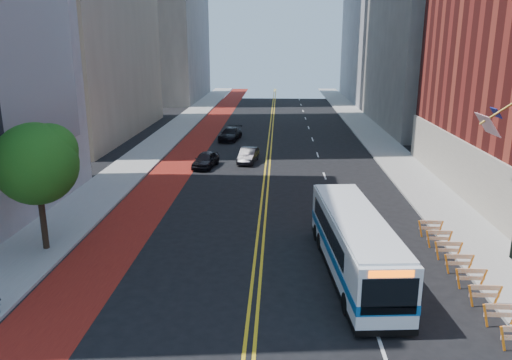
{
  "coord_description": "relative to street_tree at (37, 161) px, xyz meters",
  "views": [
    {
      "loc": [
        0.96,
        -18.01,
        10.73
      ],
      "look_at": [
        -0.24,
        8.0,
        3.48
      ],
      "focal_mm": 35.0,
      "sensor_mm": 36.0,
      "label": 1
    }
  ],
  "objects": [
    {
      "name": "lane_dashes",
      "position": [
        16.04,
        31.96,
        -4.9
      ],
      "size": [
        0.14,
        98.2,
        0.01
      ],
      "color": "silver",
      "rests_on": "ground"
    },
    {
      "name": "street_tree",
      "position": [
        0.0,
        0.0,
        0.0
      ],
      "size": [
        4.2,
        4.2,
        6.7
      ],
      "color": "black",
      "rests_on": "sidewalk_left"
    },
    {
      "name": "transit_bus",
      "position": [
        15.83,
        -2.06,
        -3.34
      ],
      "size": [
        3.3,
        11.09,
        3.0
      ],
      "rotation": [
        0.0,
        0.0,
        0.08
      ],
      "color": "silver",
      "rests_on": "ground"
    },
    {
      "name": "sidewalk_right",
      "position": [
        23.24,
        23.96,
        -4.84
      ],
      "size": [
        4.0,
        140.0,
        0.15
      ],
      "primitive_type": "cube",
      "color": "gray",
      "rests_on": "ground"
    },
    {
      "name": "bus_lane_paint",
      "position": [
        3.14,
        23.96,
        -4.91
      ],
      "size": [
        3.6,
        140.0,
        0.01
      ],
      "primitive_type": "cube",
      "color": "maroon",
      "rests_on": "ground"
    },
    {
      "name": "car_a",
      "position": [
        5.81,
        18.41,
        -4.22
      ],
      "size": [
        2.3,
        4.26,
        1.38
      ],
      "primitive_type": "imported",
      "rotation": [
        0.0,
        0.0,
        -0.17
      ],
      "color": "black",
      "rests_on": "ground"
    },
    {
      "name": "car_c",
      "position": [
        6.77,
        31.09,
        -4.22
      ],
      "size": [
        2.63,
        5.0,
        1.38
      ],
      "primitive_type": "imported",
      "rotation": [
        0.0,
        0.0,
        -0.15
      ],
      "color": "black",
      "rests_on": "ground"
    },
    {
      "name": "ground",
      "position": [
        11.24,
        -6.04,
        -4.91
      ],
      "size": [
        160.0,
        160.0,
        0.0
      ],
      "primitive_type": "plane",
      "color": "black",
      "rests_on": "ground"
    },
    {
      "name": "center_line_inner",
      "position": [
        11.06,
        23.96,
        -4.91
      ],
      "size": [
        0.14,
        140.0,
        0.01
      ],
      "primitive_type": "cube",
      "color": "gold",
      "rests_on": "ground"
    },
    {
      "name": "car_b",
      "position": [
        9.43,
        20.46,
        -4.25
      ],
      "size": [
        1.92,
        4.18,
        1.33
      ],
      "primitive_type": "imported",
      "rotation": [
        0.0,
        0.0,
        -0.13
      ],
      "color": "black",
      "rests_on": "ground"
    },
    {
      "name": "construction_barriers",
      "position": [
        20.84,
        -2.62,
        -4.24
      ],
      "size": [
        1.42,
        10.91,
        1.0
      ],
      "color": "orange",
      "rests_on": "ground"
    },
    {
      "name": "center_line_outer",
      "position": [
        11.42,
        23.96,
        -4.91
      ],
      "size": [
        0.14,
        140.0,
        0.01
      ],
      "primitive_type": "cube",
      "color": "gold",
      "rests_on": "ground"
    },
    {
      "name": "sidewalk_left",
      "position": [
        -0.76,
        23.96,
        -4.84
      ],
      "size": [
        4.0,
        140.0,
        0.15
      ],
      "primitive_type": "cube",
      "color": "gray",
      "rests_on": "ground"
    }
  ]
}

